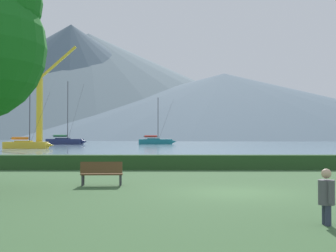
% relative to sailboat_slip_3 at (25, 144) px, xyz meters
% --- Properties ---
extents(ground_plane, '(1000.00, 1000.00, 0.00)m').
position_rel_sailboat_slip_3_xyz_m(ground_plane, '(23.74, -53.70, -0.61)').
color(ground_plane, '#385B33').
extents(harbor_water, '(320.00, 246.00, 0.00)m').
position_rel_sailboat_slip_3_xyz_m(harbor_water, '(23.74, 83.30, -0.61)').
color(harbor_water, slate).
rests_on(harbor_water, ground_plane).
extents(hedge_line, '(80.00, 1.20, 0.84)m').
position_rel_sailboat_slip_3_xyz_m(hedge_line, '(23.74, -42.70, -0.19)').
color(hedge_line, '#284C23').
rests_on(hedge_line, ground_plane).
extents(sailboat_slip_3, '(7.43, 2.39, 8.92)m').
position_rel_sailboat_slip_3_xyz_m(sailboat_slip_3, '(0.00, 0.00, 0.00)').
color(sailboat_slip_3, gold).
rests_on(sailboat_slip_3, harbor_water).
extents(sailboat_slip_4, '(8.58, 3.37, 10.44)m').
position_rel_sailboat_slip_3_xyz_m(sailboat_slip_4, '(18.62, 33.25, 0.09)').
color(sailboat_slip_4, '#19707A').
rests_on(sailboat_slip_4, harbor_water).
extents(sailboat_slip_5, '(9.07, 3.58, 13.82)m').
position_rel_sailboat_slip_3_xyz_m(sailboat_slip_5, '(-1.12, 31.25, 0.15)').
color(sailboat_slip_5, navy).
rests_on(sailboat_slip_5, harbor_water).
extents(park_bench_under_tree, '(1.66, 0.56, 0.95)m').
position_rel_sailboat_slip_3_xyz_m(park_bench_under_tree, '(18.73, -51.50, -0.08)').
color(park_bench_under_tree, brown).
rests_on(park_bench_under_tree, ground_plane).
extents(person_seated_viewer, '(0.36, 0.57, 1.25)m').
position_rel_sailboat_slip_3_xyz_m(person_seated_viewer, '(24.87, -59.51, 0.07)').
color(person_seated_viewer, '#2D3347').
rests_on(person_seated_viewer, ground_plane).
extents(dock_crane, '(6.70, 2.00, 15.90)m').
position_rel_sailboat_slip_3_xyz_m(dock_crane, '(1.69, 1.77, 4.25)').
color(dock_crane, '#333338').
rests_on(dock_crane, ground_plane).
extents(distant_hill_west_ridge, '(253.54, 253.54, 84.51)m').
position_rel_sailboat_slip_3_xyz_m(distant_hill_west_ridge, '(-50.79, 272.30, 41.64)').
color(distant_hill_west_ridge, '#425666').
rests_on(distant_hill_west_ridge, ground_plane).
extents(distant_hill_central_peak, '(307.39, 307.39, 42.72)m').
position_rel_sailboat_slip_3_xyz_m(distant_hill_central_peak, '(58.30, 233.58, 20.75)').
color(distant_hill_central_peak, '#4C6070').
rests_on(distant_hill_central_peak, ground_plane).
extents(distant_hill_east_ridge, '(359.50, 359.50, 83.75)m').
position_rel_sailboat_slip_3_xyz_m(distant_hill_east_ridge, '(-42.43, 299.49, 41.26)').
color(distant_hill_east_ridge, slate).
rests_on(distant_hill_east_ridge, ground_plane).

